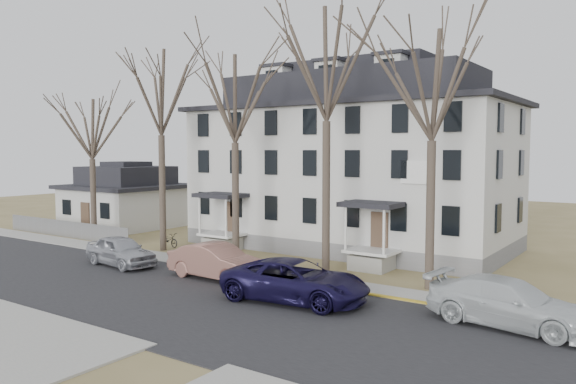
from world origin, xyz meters
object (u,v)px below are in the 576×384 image
Objects in this scene: boarding_house at (351,165)px; tree_far_left at (161,86)px; tree_bungalow at (91,125)px; tree_mid_right at (433,77)px; car_white at (509,304)px; tree_mid_left at (235,92)px; car_tan at (216,262)px; small_house at (127,199)px; car_silver at (121,252)px; bicycle_left at (169,241)px; tree_center at (327,55)px; car_navy at (296,282)px.

tree_far_left reaches higher than boarding_house.
tree_bungalow is (-7.00, 0.00, -2.22)m from tree_far_left.
car_white is at bearing -40.79° from tree_mid_right.
car_tan is at bearing -61.64° from tree_mid_left.
tree_mid_left is at bearing -110.20° from boarding_house.
small_house is 21.88m from car_tan.
car_silver is (12.82, -10.97, -1.43)m from small_house.
tree_mid_right is at bearing 0.00° from tree_far_left.
boarding_house is 1.93× the size of tree_bungalow.
tree_far_left is 9.94m from bicycle_left.
small_house is (-20.00, -1.96, -3.13)m from boarding_house.
tree_far_left is 0.93× the size of tree_center.
tree_mid_right is at bearing 0.00° from tree_center.
small_house reaches higher than bicycle_left.
tree_mid_left and tree_mid_right have the same top height.
tree_mid_left is at bearing 0.00° from tree_far_left.
tree_bungalow is at bearing 69.02° from car_navy.
tree_mid_left is at bearing 30.31° from car_tan.
tree_mid_left reaches higher than small_house.
tree_bungalow is 30.02m from car_white.
tree_far_left is (11.00, -6.20, 8.09)m from small_house.
tree_mid_left is at bearing 48.78° from car_navy.
car_silver is (-4.18, -4.78, -8.79)m from tree_mid_left.
tree_mid_right reaches higher than small_house.
car_navy is (1.74, -5.36, -10.22)m from tree_center.
boarding_house is 3.34× the size of car_navy.
tree_center is at bearing 11.45° from car_navy.
tree_far_left is at bearing 180.00° from tree_mid_right.
tree_bungalow reaches higher than car_tan.
small_house is 15.00m from tree_far_left.
boarding_house is 18.14m from car_white.
tree_center reaches higher than tree_far_left.
boarding_house reaches higher than small_house.
car_navy is at bearing -109.05° from bicycle_left.
tree_center is 14.72m from car_white.
tree_bungalow is at bearing 180.00° from tree_mid_right.
tree_bungalow is (-24.50, 0.00, -1.48)m from tree_mid_right.
tree_center is (23.00, -6.20, 8.84)m from small_house.
tree_bungalow is at bearing 68.56° from car_silver.
boarding_house is 15.02m from car_navy.
boarding_house is 12.51m from tree_mid_right.
tree_far_left is 17.53m from car_navy.
boarding_house reaches higher than car_white.
car_silver is 11.93m from car_navy.
tree_far_left is 1.27× the size of tree_bungalow.
small_house is 5.03× the size of bicycle_left.
tree_mid_left is 7.37× the size of bicycle_left.
car_white is at bearing -7.46° from tree_bungalow.
car_tan is at bearing -28.26° from small_house.
small_house is at bearing 58.47° from car_navy.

